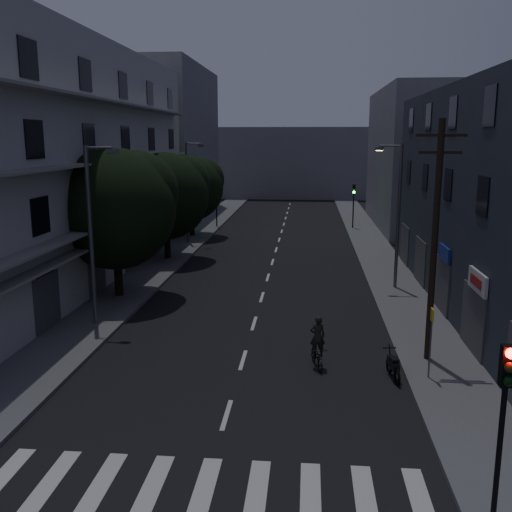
% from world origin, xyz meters
% --- Properties ---
extents(ground, '(160.00, 160.00, 0.00)m').
position_xyz_m(ground, '(0.00, 25.00, 0.00)').
color(ground, black).
rests_on(ground, ground).
extents(sidewalk_left, '(3.00, 90.00, 0.15)m').
position_xyz_m(sidewalk_left, '(-7.50, 25.00, 0.07)').
color(sidewalk_left, '#565659').
rests_on(sidewalk_left, ground).
extents(sidewalk_right, '(3.00, 90.00, 0.15)m').
position_xyz_m(sidewalk_right, '(7.50, 25.00, 0.07)').
color(sidewalk_right, '#565659').
rests_on(sidewalk_right, ground).
extents(crosswalk, '(10.90, 3.00, 0.01)m').
position_xyz_m(crosswalk, '(-0.00, -2.00, 0.00)').
color(crosswalk, beige).
rests_on(crosswalk, ground).
extents(lane_markings, '(0.15, 60.50, 0.01)m').
position_xyz_m(lane_markings, '(0.00, 31.25, 0.01)').
color(lane_markings, beige).
rests_on(lane_markings, ground).
extents(building_left, '(7.00, 36.00, 14.00)m').
position_xyz_m(building_left, '(-11.98, 18.00, 6.99)').
color(building_left, '#B7B7B1').
rests_on(building_left, ground).
extents(building_right, '(6.19, 28.00, 11.00)m').
position_xyz_m(building_right, '(11.99, 14.00, 5.50)').
color(building_right, '#282D37').
rests_on(building_right, ground).
extents(building_far_left, '(6.00, 20.00, 16.00)m').
position_xyz_m(building_far_left, '(-12.00, 48.00, 8.00)').
color(building_far_left, slate).
rests_on(building_far_left, ground).
extents(building_far_right, '(6.00, 20.00, 13.00)m').
position_xyz_m(building_far_right, '(12.00, 42.00, 6.50)').
color(building_far_right, slate).
rests_on(building_far_right, ground).
extents(building_far_end, '(24.00, 8.00, 10.00)m').
position_xyz_m(building_far_end, '(0.00, 70.00, 5.00)').
color(building_far_end, slate).
rests_on(building_far_end, ground).
extents(tree_near, '(6.37, 6.37, 7.86)m').
position_xyz_m(tree_near, '(-7.60, 14.74, 5.07)').
color(tree_near, black).
rests_on(tree_near, sidewalk_left).
extents(tree_mid, '(6.00, 6.00, 7.38)m').
position_xyz_m(tree_mid, '(-7.37, 24.59, 4.76)').
color(tree_mid, black).
rests_on(tree_mid, sidewalk_left).
extents(tree_far, '(5.54, 5.54, 6.85)m').
position_xyz_m(tree_far, '(-7.60, 34.31, 4.44)').
color(tree_far, black).
rests_on(tree_far, sidewalk_left).
extents(traffic_signal_near, '(0.28, 0.37, 4.10)m').
position_xyz_m(traffic_signal_near, '(6.60, -2.69, 3.10)').
color(traffic_signal_near, black).
rests_on(traffic_signal_near, sidewalk_right).
extents(traffic_signal_far_right, '(0.28, 0.37, 4.10)m').
position_xyz_m(traffic_signal_far_right, '(6.65, 39.86, 3.10)').
color(traffic_signal_far_right, black).
rests_on(traffic_signal_far_right, sidewalk_right).
extents(traffic_signal_far_left, '(0.28, 0.37, 4.10)m').
position_xyz_m(traffic_signal_far_left, '(-6.36, 39.70, 3.10)').
color(traffic_signal_far_left, black).
rests_on(traffic_signal_far_left, sidewalk_left).
extents(street_lamp_left_near, '(1.51, 0.25, 8.00)m').
position_xyz_m(street_lamp_left_near, '(-7.09, 10.01, 4.60)').
color(street_lamp_left_near, '#585C60').
rests_on(street_lamp_left_near, sidewalk_left).
extents(street_lamp_right, '(1.51, 0.25, 8.00)m').
position_xyz_m(street_lamp_right, '(7.30, 17.81, 4.60)').
color(street_lamp_right, '#53555A').
rests_on(street_lamp_right, sidewalk_right).
extents(street_lamp_left_far, '(1.51, 0.25, 8.00)m').
position_xyz_m(street_lamp_left_far, '(-7.18, 30.87, 4.60)').
color(street_lamp_left_far, '#515358').
rests_on(street_lamp_left_far, sidewalk_left).
extents(utility_pole, '(1.80, 0.24, 9.00)m').
position_xyz_m(utility_pole, '(7.08, 6.97, 4.87)').
color(utility_pole, black).
rests_on(utility_pole, sidewalk_right).
extents(bus_stop_sign, '(0.06, 0.35, 2.52)m').
position_xyz_m(bus_stop_sign, '(6.76, 5.15, 1.89)').
color(bus_stop_sign, '#595B60').
rests_on(bus_stop_sign, sidewalk_right).
extents(motorcycle, '(0.49, 1.69, 1.09)m').
position_xyz_m(motorcycle, '(5.55, 5.29, 0.43)').
color(motorcycle, black).
rests_on(motorcycle, ground).
extents(cyclist, '(0.89, 1.67, 2.01)m').
position_xyz_m(cyclist, '(2.85, 6.07, 0.68)').
color(cyclist, black).
rests_on(cyclist, ground).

